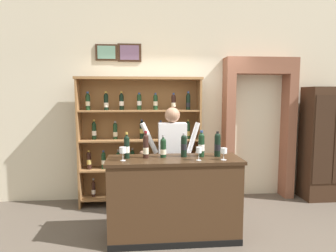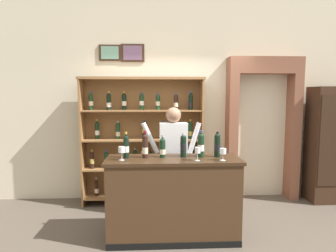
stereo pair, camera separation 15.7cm
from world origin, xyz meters
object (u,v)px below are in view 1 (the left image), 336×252
Objects in this scene: tasting_bottle_prosecco at (127,147)px; tasting_bottle_rosso at (146,146)px; tasting_bottle_super_tuscan at (184,145)px; tasting_bottle_riserva at (201,144)px; wine_glass_right at (224,151)px; tasting_counter at (174,199)px; shopkeeper at (172,150)px; wine_glass_left at (199,151)px; wine_glass_spare at (123,151)px; tasting_bottle_bianco at (217,144)px; wine_shelf at (140,137)px; side_cabinet at (325,144)px; tasting_bottle_grappa at (163,148)px.

tasting_bottle_rosso is (0.23, 0.00, 0.00)m from tasting_bottle_prosecco.
tasting_bottle_riserva is at bearing -1.91° from tasting_bottle_super_tuscan.
tasting_bottle_rosso reaches higher than wine_glass_right.
tasting_counter is 1.02× the size of shopkeeper.
shopkeeper is 0.82m from wine_glass_left.
tasting_counter is at bearing -152.68° from tasting_bottle_super_tuscan.
tasting_bottle_bianco is at bearing 6.53° from wine_glass_spare.
tasting_counter is 4.93× the size of tasting_bottle_riserva.
wine_shelf is 6.22× the size of tasting_bottle_riserva.
shopkeeper reaches higher than wine_glass_spare.
wine_glass_left is (-2.49, -1.34, 0.18)m from side_cabinet.
wine_glass_left is (-0.07, -0.21, -0.04)m from tasting_bottle_riserva.
tasting_bottle_rosso is 2.30× the size of wine_glass_right.
tasting_bottle_super_tuscan is at bearing 11.12° from wine_glass_spare.
tasting_bottle_rosso is at bearing -124.02° from shopkeeper.
wine_shelf is 12.67× the size of wine_glass_spare.
tasting_bottle_riserva reaches higher than wine_glass_right.
tasting_bottle_riserva is (0.31, -0.56, 0.18)m from shopkeeper.
tasting_bottle_riserva is (0.35, 0.06, 0.68)m from tasting_counter.
tasting_bottle_bianco is at bearing 0.45° from tasting_bottle_prosecco.
tasting_counter is 0.66m from tasting_bottle_grappa.
wine_shelf is 12.80× the size of wine_glass_left.
tasting_bottle_bianco is (0.21, -0.01, -0.00)m from tasting_bottle_riserva.
wine_glass_spare is at bearing -98.42° from wine_shelf.
wine_glass_right is at bearing -54.06° from wine_shelf.
wine_shelf is 1.45m from tasting_counter.
wine_shelf is 1.26× the size of tasting_counter.
wine_glass_left is at bearing -4.34° from wine_glass_spare.
tasting_bottle_grappa reaches higher than tasting_counter.
tasting_bottle_super_tuscan reaches higher than wine_glass_right.
wine_shelf is at bearing 178.96° from side_cabinet.
tasting_bottle_rosso is at bearing -177.42° from tasting_bottle_super_tuscan.
tasting_bottle_riserva is 0.23m from wine_glass_left.
wine_shelf is 1.55m from tasting_bottle_bianco.
wine_glass_spare reaches higher than tasting_counter.
shopkeeper reaches higher than wine_glass_left.
tasting_bottle_grappa is 0.89× the size of tasting_bottle_bianco.
wine_glass_spare is (-0.62, -0.08, 0.64)m from tasting_counter.
wine_glass_left is (-0.28, -0.20, -0.04)m from tasting_bottle_bianco.
wine_shelf is 1.57m from wine_glass_left.
tasting_bottle_grappa is at bearing 152.59° from wine_glass_left.
side_cabinet is 11.79× the size of wine_glass_spare.
wine_glass_left is (0.15, -0.22, -0.03)m from tasting_bottle_super_tuscan.
tasting_bottle_rosso is (0.08, -1.20, 0.07)m from wine_shelf.
tasting_bottle_bianco reaches higher than tasting_counter.
tasting_bottle_bianco is at bearing 5.60° from tasting_counter.
tasting_counter is at bearing -93.86° from shopkeeper.
tasting_bottle_prosecco is at bearing -179.92° from tasting_bottle_rosso.
tasting_bottle_rosso is 0.22m from tasting_bottle_grappa.
tasting_bottle_rosso is at bearing -179.46° from tasting_bottle_bianco.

